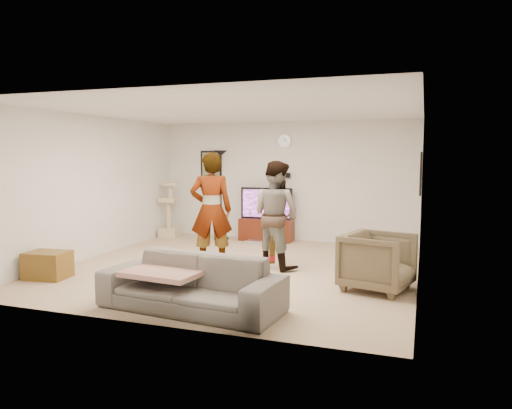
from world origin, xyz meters
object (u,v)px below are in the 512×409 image
(person_right, at_px, (276,215))
(armchair, at_px, (378,262))
(tv_stand, at_px, (266,230))
(tv, at_px, (266,203))
(floor_lamp, at_px, (221,195))
(side_table, at_px, (48,265))
(person_left, at_px, (211,210))
(beer_bottle, at_px, (272,252))
(cat_tree, at_px, (168,209))
(sofa, at_px, (191,283))

(person_right, height_order, armchair, person_right)
(tv_stand, bearing_deg, tv, 0.00)
(floor_lamp, xyz_separation_m, side_table, (-1.09, -3.91, -0.75))
(person_left, bearing_deg, person_right, 169.71)
(beer_bottle, relative_size, side_table, 0.42)
(tv_stand, distance_m, person_left, 2.66)
(side_table, bearing_deg, person_left, 36.97)
(tv_stand, xyz_separation_m, floor_lamp, (-0.98, -0.14, 0.72))
(tv, bearing_deg, beer_bottle, -71.29)
(tv, xyz_separation_m, cat_tree, (-2.20, -0.24, -0.19))
(cat_tree, bearing_deg, floor_lamp, 4.94)
(floor_lamp, bearing_deg, beer_bottle, -60.50)
(tv_stand, bearing_deg, person_right, -68.60)
(tv_stand, distance_m, cat_tree, 2.25)
(person_left, bearing_deg, armchair, 144.08)
(tv_stand, height_order, side_table, tv_stand)
(person_right, xyz_separation_m, sofa, (-0.32, -2.35, -0.54))
(armchair, bearing_deg, person_right, 79.52)
(cat_tree, relative_size, person_right, 0.71)
(person_left, bearing_deg, cat_tree, -72.49)
(tv_stand, relative_size, person_left, 0.60)
(person_right, xyz_separation_m, side_table, (-2.98, -1.74, -0.66))
(sofa, distance_m, side_table, 2.73)
(floor_lamp, height_order, armchair, floor_lamp)
(tv, height_order, armchair, tv)
(sofa, distance_m, beer_bottle, 1.09)
(floor_lamp, height_order, cat_tree, floor_lamp)
(tv, relative_size, person_right, 0.65)
(sofa, bearing_deg, person_left, 114.07)
(sofa, xyz_separation_m, beer_bottle, (0.99, 0.00, 0.44))
(person_left, distance_m, armchair, 2.78)
(tv_stand, distance_m, beer_bottle, 4.95)
(person_right, height_order, sofa, person_right)
(person_right, bearing_deg, tv, -45.51)
(floor_lamp, relative_size, sofa, 0.88)
(tv_stand, height_order, floor_lamp, floor_lamp)
(side_table, bearing_deg, armchair, 11.50)
(tv_stand, xyz_separation_m, side_table, (-2.07, -4.05, -0.03))
(person_right, bearing_deg, cat_tree, -10.54)
(tv_stand, xyz_separation_m, beer_bottle, (1.58, -4.66, 0.52))
(person_left, distance_m, side_table, 2.57)
(beer_bottle, height_order, armchair, beer_bottle)
(tv, height_order, sofa, tv)
(side_table, bearing_deg, person_right, 30.28)
(tv, bearing_deg, cat_tree, -173.71)
(floor_lamp, xyz_separation_m, armchair, (3.55, -2.96, -0.56))
(cat_tree, distance_m, beer_bottle, 5.82)
(tv_stand, distance_m, floor_lamp, 1.22)
(floor_lamp, relative_size, side_table, 3.21)
(person_left, relative_size, beer_bottle, 7.40)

